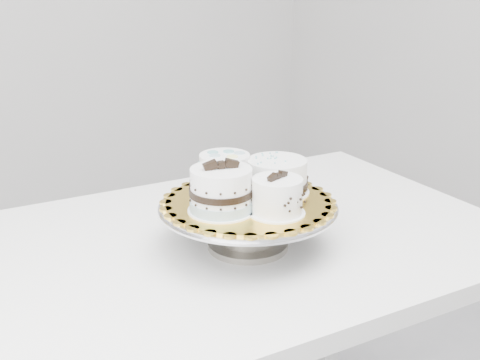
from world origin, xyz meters
TOP-DOWN VIEW (x-y plane):
  - table at (-0.07, 0.04)m, footprint 1.23×0.93m
  - cake_stand at (-0.08, -0.02)m, footprint 0.34×0.34m
  - cake_board at (-0.08, -0.02)m, footprint 0.36×0.36m
  - cake_swirl at (-0.08, -0.10)m, footprint 0.10×0.10m
  - cake_banded at (-0.15, -0.03)m, footprint 0.14×0.14m
  - cake_dots at (-0.08, 0.06)m, footprint 0.12×0.12m
  - cake_ribbon at (-0.01, -0.02)m, footprint 0.13×0.13m

SIDE VIEW (x-z plane):
  - table at x=-0.07m, z-range 0.29..1.04m
  - cake_stand at x=-0.08m, z-range 0.77..0.86m
  - cake_board at x=-0.08m, z-range 0.84..0.85m
  - cake_ribbon at x=-0.01m, z-range 0.84..0.91m
  - cake_swirl at x=-0.08m, z-range 0.84..0.92m
  - cake_banded at x=-0.15m, z-range 0.83..0.93m
  - cake_dots at x=-0.08m, z-range 0.85..0.92m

